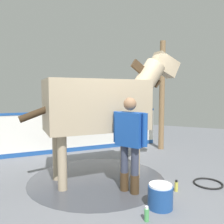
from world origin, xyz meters
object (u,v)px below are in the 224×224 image
at_px(bottle_spray, 147,214).
at_px(hose_coil, 208,183).
at_px(handler, 130,139).
at_px(bottle_shampoo, 176,186).
at_px(wash_bucket, 160,196).
at_px(horse, 103,104).

distance_m(bottle_spray, hose_coil, 1.79).
bearing_deg(bottle_spray, handler, 34.40).
bearing_deg(bottle_shampoo, wash_bucket, 169.17).
relative_size(bottle_shampoo, bottle_spray, 0.97).
height_order(horse, bottle_spray, horse).
distance_m(horse, bottle_spray, 2.17).
bearing_deg(wash_bucket, handler, 61.70).
distance_m(horse, hose_coil, 2.46).
distance_m(horse, handler, 0.98).
height_order(wash_bucket, hose_coil, wash_bucket).
height_order(bottle_shampoo, bottle_spray, bottle_spray).
bearing_deg(bottle_spray, hose_coil, -23.15).
height_order(handler, bottle_spray, handler).
bearing_deg(hose_coil, horse, 104.46).
height_order(horse, bottle_shampoo, horse).
bearing_deg(bottle_shampoo, hose_coil, -41.74).
relative_size(wash_bucket, bottle_spray, 1.80).
xyz_separation_m(horse, handler, (-0.40, -0.71, -0.55)).
height_order(wash_bucket, bottle_shampoo, wash_bucket).
height_order(wash_bucket, bottle_spray, wash_bucket).
xyz_separation_m(bottle_shampoo, bottle_spray, (-1.10, 0.21, 0.00)).
bearing_deg(hose_coil, wash_bucket, 153.12).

